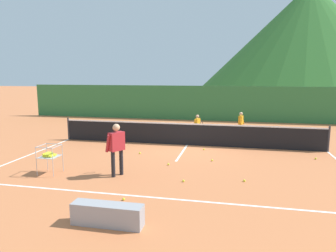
# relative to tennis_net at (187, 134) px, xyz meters

# --- Properties ---
(ground_plane) EXTENTS (120.00, 120.00, 0.00)m
(ground_plane) POSITION_rel_tennis_net_xyz_m (0.00, 0.00, -0.50)
(ground_plane) COLOR #C67042
(line_baseline_near) EXTENTS (11.46, 0.08, 0.01)m
(line_baseline_near) POSITION_rel_tennis_net_xyz_m (0.00, -6.03, -0.50)
(line_baseline_near) COLOR white
(line_baseline_near) RESTS_ON ground
(line_baseline_far) EXTENTS (11.46, 0.08, 0.01)m
(line_baseline_far) POSITION_rel_tennis_net_xyz_m (0.00, 4.58, -0.50)
(line_baseline_far) COLOR white
(line_baseline_far) RESTS_ON ground
(line_sideline_west) EXTENTS (0.08, 10.60, 0.01)m
(line_sideline_west) POSITION_rel_tennis_net_xyz_m (-5.73, 0.00, -0.50)
(line_sideline_west) COLOR white
(line_sideline_west) RESTS_ON ground
(line_sideline_east) EXTENTS (0.08, 10.60, 0.01)m
(line_sideline_east) POSITION_rel_tennis_net_xyz_m (5.73, 0.00, -0.50)
(line_sideline_east) COLOR white
(line_sideline_east) RESTS_ON ground
(line_service_center) EXTENTS (0.08, 5.35, 0.01)m
(line_service_center) POSITION_rel_tennis_net_xyz_m (0.00, 0.00, -0.50)
(line_service_center) COLOR white
(line_service_center) RESTS_ON ground
(tennis_net) EXTENTS (11.54, 0.08, 1.05)m
(tennis_net) POSITION_rel_tennis_net_xyz_m (0.00, 0.00, 0.00)
(tennis_net) COLOR #333338
(tennis_net) RESTS_ON ground
(instructor) EXTENTS (0.54, 0.81, 1.62)m
(instructor) POSITION_rel_tennis_net_xyz_m (-1.47, -4.59, 0.47)
(instructor) COLOR black
(instructor) RESTS_ON ground
(student_0) EXTENTS (0.41, 0.66, 1.19)m
(student_0) POSITION_rel_tennis_net_xyz_m (0.30, 1.28, 0.22)
(student_0) COLOR silver
(student_0) RESTS_ON ground
(student_1) EXTENTS (0.32, 0.50, 1.23)m
(student_1) POSITION_rel_tennis_net_xyz_m (2.33, 2.55, 0.24)
(student_1) COLOR black
(student_1) RESTS_ON ground
(ball_cart) EXTENTS (0.58, 0.58, 0.90)m
(ball_cart) POSITION_rel_tennis_net_xyz_m (-3.62, -4.84, 0.10)
(ball_cart) COLOR #B7B7BC
(ball_cart) RESTS_ON ground
(tennis_ball_0) EXTENTS (0.07, 0.07, 0.07)m
(tennis_ball_0) POSITION_rel_tennis_net_xyz_m (0.82, -0.77, -0.47)
(tennis_ball_0) COLOR yellow
(tennis_ball_0) RESTS_ON ground
(tennis_ball_1) EXTENTS (0.07, 0.07, 0.07)m
(tennis_ball_1) POSITION_rel_tennis_net_xyz_m (-1.51, -4.06, -0.47)
(tennis_ball_1) COLOR yellow
(tennis_ball_1) RESTS_ON ground
(tennis_ball_2) EXTENTS (0.07, 0.07, 0.07)m
(tennis_ball_2) POSITION_rel_tennis_net_xyz_m (-0.17, -3.18, -0.47)
(tennis_ball_2) COLOR yellow
(tennis_ball_2) RESTS_ON ground
(tennis_ball_3) EXTENTS (0.07, 0.07, 0.07)m
(tennis_ball_3) POSITION_rel_tennis_net_xyz_m (-0.62, -6.35, -0.47)
(tennis_ball_3) COLOR yellow
(tennis_ball_3) RESTS_ON ground
(tennis_ball_4) EXTENTS (0.07, 0.07, 0.07)m
(tennis_ball_4) POSITION_rel_tennis_net_xyz_m (1.27, -2.35, -0.47)
(tennis_ball_4) COLOR yellow
(tennis_ball_4) RESTS_ON ground
(tennis_ball_5) EXTENTS (0.07, 0.07, 0.07)m
(tennis_ball_5) POSITION_rel_tennis_net_xyz_m (4.97, -1.32, -0.47)
(tennis_ball_5) COLOR yellow
(tennis_ball_5) RESTS_ON ground
(tennis_ball_6) EXTENTS (0.07, 0.07, 0.07)m
(tennis_ball_6) POSITION_rel_tennis_net_xyz_m (-1.58, -1.91, -0.47)
(tennis_ball_6) COLOR yellow
(tennis_ball_6) RESTS_ON ground
(tennis_ball_7) EXTENTS (0.07, 0.07, 0.07)m
(tennis_ball_7) POSITION_rel_tennis_net_xyz_m (2.34, -4.34, -0.47)
(tennis_ball_7) COLOR yellow
(tennis_ball_7) RESTS_ON ground
(tennis_ball_8) EXTENTS (0.07, 0.07, 0.07)m
(tennis_ball_8) POSITION_rel_tennis_net_xyz_m (0.61, -4.73, -0.47)
(tennis_ball_8) COLOR yellow
(tennis_ball_8) RESTS_ON ground
(tennis_ball_9) EXTENTS (0.07, 0.07, 0.07)m
(tennis_ball_9) POSITION_rel_tennis_net_xyz_m (-4.45, -3.03, -0.47)
(tennis_ball_9) COLOR yellow
(tennis_ball_9) RESTS_ON ground
(windscreen_fence) EXTENTS (25.22, 0.08, 2.34)m
(windscreen_fence) POSITION_rel_tennis_net_xyz_m (0.00, 7.63, 0.67)
(windscreen_fence) COLOR #33753D
(windscreen_fence) RESTS_ON ground
(courtside_bench) EXTENTS (1.50, 0.36, 0.46)m
(courtside_bench) POSITION_rel_tennis_net_xyz_m (-0.50, -7.63, -0.27)
(courtside_bench) COLOR #99999E
(courtside_bench) RESTS_ON ground
(hill_1) EXTENTS (40.44, 40.44, 19.51)m
(hill_1) POSITION_rel_tennis_net_xyz_m (14.88, 50.61, 9.25)
(hill_1) COLOR #2D6628
(hill_1) RESTS_ON ground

